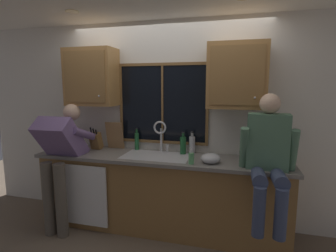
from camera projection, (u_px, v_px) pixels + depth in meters
back_wall at (167, 123)px, 3.42m from camera, size 5.35×0.12×2.55m
ceiling_downlight_left at (72, 12)px, 2.82m from camera, size 0.14×0.14×0.01m
window_glass at (163, 104)px, 3.32m from camera, size 1.10×0.02×0.95m
window_frame_top at (162, 64)px, 3.24m from camera, size 1.17×0.02×0.04m
window_frame_bottom at (163, 142)px, 3.39m from camera, size 1.17×0.02×0.04m
window_frame_left at (121, 103)px, 3.46m from camera, size 0.03×0.02×0.95m
window_frame_right at (207, 105)px, 3.17m from camera, size 0.03×0.02×0.95m
window_mullion_center at (162, 104)px, 3.31m from camera, size 0.02×0.02×0.95m
lower_cabinet_run at (160, 194)px, 3.21m from camera, size 2.95×0.58×0.88m
countertop at (159, 158)px, 3.12m from camera, size 3.01×0.62×0.04m
dishwasher_front at (84, 195)px, 3.12m from camera, size 0.60×0.02×0.74m
upper_cabinet_left at (92, 77)px, 3.35m from camera, size 0.64×0.36×0.72m
upper_cabinet_right at (237, 76)px, 2.89m from camera, size 0.64×0.36×0.72m
sink at (156, 164)px, 3.15m from camera, size 0.80×0.46×0.21m
faucet at (161, 133)px, 3.27m from camera, size 0.18×0.09×0.40m
person_standing at (61, 154)px, 3.12m from camera, size 0.53×0.70×1.53m
person_sitting_on_counter at (268, 153)px, 2.54m from camera, size 0.54×0.61×1.26m
knife_block at (96, 141)px, 3.46m from camera, size 0.12×0.18×0.32m
cutting_board at (115, 135)px, 3.47m from camera, size 0.23×0.10×0.36m
mixing_bowl at (211, 158)px, 2.85m from camera, size 0.22×0.22×0.11m
soap_dispenser at (191, 158)px, 2.80m from camera, size 0.06×0.07×0.17m
bottle_green_glass at (183, 145)px, 3.21m from camera, size 0.07×0.07×0.27m
bottle_tall_clear at (137, 141)px, 3.43m from camera, size 0.06×0.06×0.29m
bottle_amber_small at (192, 145)px, 3.22m from camera, size 0.08×0.08×0.28m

